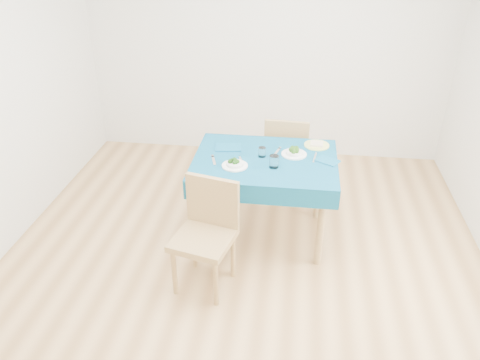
# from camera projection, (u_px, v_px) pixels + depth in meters

# --- Properties ---
(room_shell) EXTENTS (4.02, 4.52, 2.73)m
(room_shell) POSITION_uv_depth(u_px,v_px,m) (240.00, 115.00, 3.09)
(room_shell) COLOR #A47744
(room_shell) RESTS_ON ground
(table) EXTENTS (1.16, 0.88, 0.76)m
(table) POSITION_uv_depth(u_px,v_px,m) (264.00, 198.00, 4.01)
(table) COLOR navy
(table) RESTS_ON ground
(chair_near) EXTENTS (0.51, 0.54, 1.04)m
(chair_near) POSITION_uv_depth(u_px,v_px,m) (203.00, 229.00, 3.38)
(chair_near) COLOR #9A7948
(chair_near) RESTS_ON ground
(chair_far) EXTENTS (0.45, 0.49, 1.04)m
(chair_far) POSITION_uv_depth(u_px,v_px,m) (288.00, 145.00, 4.61)
(chair_far) COLOR #9A7948
(chair_far) RESTS_ON ground
(bowl_near) EXTENTS (0.21, 0.21, 0.06)m
(bowl_near) POSITION_uv_depth(u_px,v_px,m) (235.00, 163.00, 3.70)
(bowl_near) COLOR white
(bowl_near) RESTS_ON table
(bowl_far) EXTENTS (0.21, 0.21, 0.06)m
(bowl_far) POSITION_uv_depth(u_px,v_px,m) (294.00, 151.00, 3.87)
(bowl_far) COLOR white
(bowl_far) RESTS_ON table
(fork_near) EXTENTS (0.07, 0.17, 0.00)m
(fork_near) POSITION_uv_depth(u_px,v_px,m) (214.00, 160.00, 3.80)
(fork_near) COLOR silver
(fork_near) RESTS_ON table
(knife_near) EXTENTS (0.09, 0.20, 0.00)m
(knife_near) POSITION_uv_depth(u_px,v_px,m) (242.00, 162.00, 3.77)
(knife_near) COLOR silver
(knife_near) RESTS_ON table
(fork_far) EXTENTS (0.06, 0.16, 0.00)m
(fork_far) POSITION_uv_depth(u_px,v_px,m) (277.00, 152.00, 3.94)
(fork_far) COLOR silver
(fork_far) RESTS_ON table
(knife_far) EXTENTS (0.04, 0.19, 0.00)m
(knife_far) POSITION_uv_depth(u_px,v_px,m) (315.00, 157.00, 3.84)
(knife_far) COLOR silver
(knife_far) RESTS_ON table
(napkin_near) EXTENTS (0.24, 0.18, 0.01)m
(napkin_near) POSITION_uv_depth(u_px,v_px,m) (228.00, 147.00, 4.00)
(napkin_near) COLOR #0E5275
(napkin_near) RESTS_ON table
(napkin_far) EXTENTS (0.22, 0.20, 0.01)m
(napkin_far) POSITION_uv_depth(u_px,v_px,m) (327.00, 161.00, 3.79)
(napkin_far) COLOR #0E5275
(napkin_far) RESTS_ON table
(tumbler_center) EXTENTS (0.06, 0.06, 0.08)m
(tumbler_center) POSITION_uv_depth(u_px,v_px,m) (262.00, 152.00, 3.85)
(tumbler_center) COLOR white
(tumbler_center) RESTS_ON table
(tumbler_side) EXTENTS (0.08, 0.08, 0.10)m
(tumbler_side) POSITION_uv_depth(u_px,v_px,m) (274.00, 162.00, 3.68)
(tumbler_side) COLOR white
(tumbler_side) RESTS_ON table
(side_plate) EXTENTS (0.22, 0.22, 0.01)m
(side_plate) POSITION_uv_depth(u_px,v_px,m) (317.00, 145.00, 4.04)
(side_plate) COLOR #CDD869
(side_plate) RESTS_ON table
(bread_slice) EXTENTS (0.11, 0.11, 0.02)m
(bread_slice) POSITION_uv_depth(u_px,v_px,m) (317.00, 144.00, 4.03)
(bread_slice) COLOR beige
(bread_slice) RESTS_ON side_plate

